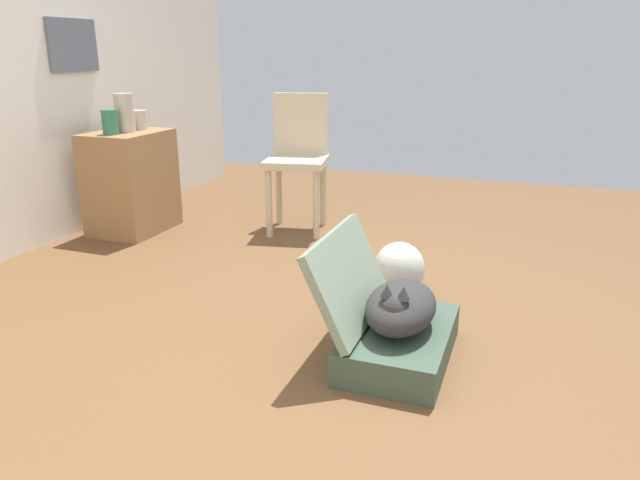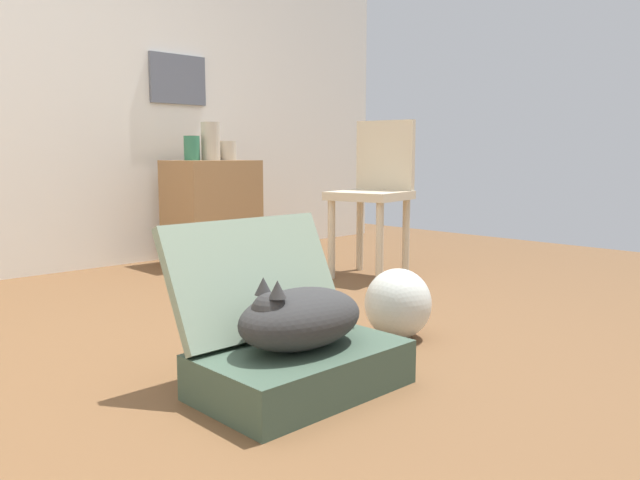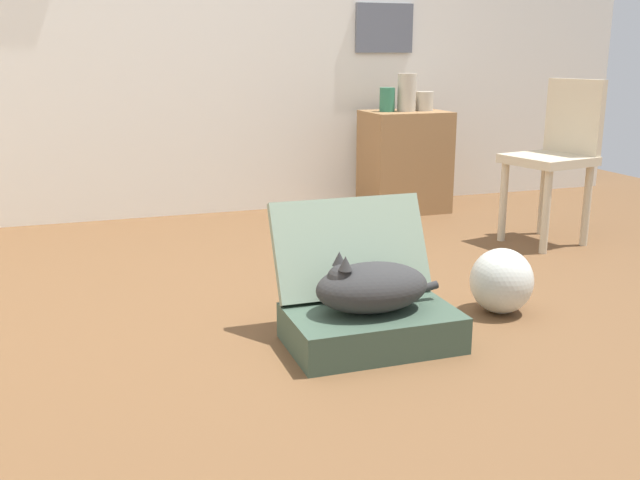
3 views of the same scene
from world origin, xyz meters
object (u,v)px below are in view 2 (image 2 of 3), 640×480
(plastic_bag_white, at_px, (398,304))
(vase_round, at_px, (211,141))
(vase_tall, at_px, (192,148))
(chair, at_px, (375,189))
(suitcase_base, at_px, (301,369))
(side_table, at_px, (212,212))
(cat, at_px, (299,318))
(vase_short, at_px, (228,151))

(plastic_bag_white, height_order, vase_round, vase_round)
(vase_tall, height_order, chair, chair)
(suitcase_base, distance_m, vase_round, 2.59)
(plastic_bag_white, bearing_deg, chair, 45.15)
(side_table, bearing_deg, plastic_bag_white, -103.67)
(vase_round, bearing_deg, plastic_bag_white, -103.71)
(suitcase_base, height_order, cat, cat)
(vase_round, bearing_deg, side_table, 90.00)
(suitcase_base, bearing_deg, cat, 177.50)
(cat, bearing_deg, plastic_bag_white, 12.94)
(vase_round, bearing_deg, chair, -67.27)
(side_table, height_order, chair, chair)
(plastic_bag_white, bearing_deg, vase_round, 76.29)
(suitcase_base, relative_size, chair, 0.68)
(cat, xyz_separation_m, vase_short, (1.31, 2.19, 0.53))
(side_table, xyz_separation_m, chair, (0.45, -1.08, 0.18))
(cat, xyz_separation_m, plastic_bag_white, (0.68, 0.16, -0.10))
(side_table, bearing_deg, cat, -118.16)
(chair, bearing_deg, vase_round, -169.15)
(plastic_bag_white, bearing_deg, cat, -167.06)
(cat, relative_size, plastic_bag_white, 1.83)
(suitcase_base, xyz_separation_m, vase_short, (1.30, 2.19, 0.69))
(suitcase_base, distance_m, plastic_bag_white, 0.69)
(side_table, distance_m, chair, 1.19)
(plastic_bag_white, height_order, vase_tall, vase_tall)
(plastic_bag_white, distance_m, chair, 1.40)
(side_table, relative_size, chair, 0.74)
(chair, bearing_deg, suitcase_base, -67.45)
(suitcase_base, relative_size, vase_round, 2.51)
(vase_short, bearing_deg, vase_round, -178.99)
(suitcase_base, height_order, vase_round, vase_round)
(suitcase_base, distance_m, vase_tall, 2.53)
(cat, bearing_deg, chair, 34.29)
(suitcase_base, bearing_deg, side_table, 62.01)
(cat, xyz_separation_m, chair, (1.62, 1.11, 0.29))
(side_table, bearing_deg, vase_tall, 176.33)
(vase_tall, bearing_deg, vase_short, -2.46)
(vase_tall, bearing_deg, side_table, -3.67)
(side_table, bearing_deg, suitcase_base, -117.99)
(vase_short, distance_m, chair, 1.15)
(cat, bearing_deg, vase_round, 61.78)
(vase_tall, distance_m, vase_round, 0.15)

